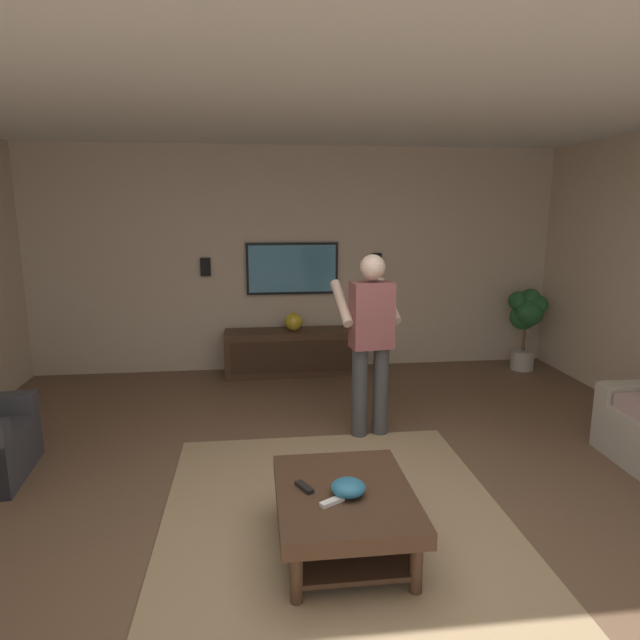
{
  "coord_description": "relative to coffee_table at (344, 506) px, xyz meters",
  "views": [
    {
      "loc": [
        -3.1,
        0.55,
        2.04
      ],
      "look_at": [
        1.06,
        0.05,
        1.17
      ],
      "focal_mm": 30.78,
      "sensor_mm": 36.0,
      "label": 1
    }
  ],
  "objects": [
    {
      "name": "tv",
      "position": [
        3.86,
        0.02,
        0.99
      ],
      "size": [
        0.05,
        1.14,
        0.64
      ],
      "rotation": [
        0.0,
        0.0,
        3.14
      ],
      "color": "black"
    },
    {
      "name": "wall_speaker_right",
      "position": [
        3.87,
        1.09,
        1.02
      ],
      "size": [
        0.06,
        0.12,
        0.22
      ],
      "primitive_type": "cube",
      "color": "black"
    },
    {
      "name": "area_rug",
      "position": [
        0.2,
        0.0,
        -0.29
      ],
      "size": [
        2.92,
        2.29,
        0.01
      ],
      "primitive_type": "cube",
      "color": "#9E8460",
      "rests_on": "ground"
    },
    {
      "name": "coffee_table",
      "position": [
        0.0,
        0.0,
        0.0
      ],
      "size": [
        1.0,
        0.8,
        0.4
      ],
      "color": "#422B1C",
      "rests_on": "ground"
    },
    {
      "name": "remote_black",
      "position": [
        0.04,
        0.23,
        0.12
      ],
      "size": [
        0.15,
        0.11,
        0.02
      ],
      "primitive_type": "cube",
      "rotation": [
        0.0,
        0.0,
        0.47
      ],
      "color": "black",
      "rests_on": "coffee_table"
    },
    {
      "name": "person_standing",
      "position": [
        1.68,
        -0.51,
        0.64
      ],
      "size": [
        0.58,
        0.59,
        1.64
      ],
      "rotation": [
        0.0,
        0.0,
        0.13
      ],
      "color": "#3F3F3F",
      "rests_on": "ground"
    },
    {
      "name": "vase_round",
      "position": [
        3.62,
        0.03,
        0.36
      ],
      "size": [
        0.22,
        0.22,
        0.22
      ],
      "primitive_type": "sphere",
      "color": "gold",
      "rests_on": "media_console"
    },
    {
      "name": "bowl",
      "position": [
        -0.06,
        -0.01,
        0.15
      ],
      "size": [
        0.2,
        0.2,
        0.09
      ],
      "primitive_type": "ellipsoid",
      "color": "teal",
      "rests_on": "coffee_table"
    },
    {
      "name": "potted_plant_tall",
      "position": [
        3.46,
        -2.89,
        0.38
      ],
      "size": [
        0.43,
        0.45,
        1.03
      ],
      "color": "#B7B2A8",
      "rests_on": "ground"
    },
    {
      "name": "ground_plane",
      "position": [
        0.17,
        -0.05,
        -0.3
      ],
      "size": [
        8.96,
        8.96,
        0.0
      ],
      "primitive_type": "plane",
      "color": "brown"
    },
    {
      "name": "ceiling_slab",
      "position": [
        0.17,
        -0.05,
        2.52
      ],
      "size": [
        7.66,
        6.74,
        0.1
      ],
      "primitive_type": "cube",
      "color": "white"
    },
    {
      "name": "wall_back_tv",
      "position": [
        3.95,
        -0.05,
        1.09
      ],
      "size": [
        0.1,
        6.74,
        2.77
      ],
      "primitive_type": "cube",
      "color": "#C6B299",
      "rests_on": "ground"
    },
    {
      "name": "media_console",
      "position": [
        3.62,
        0.02,
        -0.02
      ],
      "size": [
        0.45,
        1.7,
        0.55
      ],
      "rotation": [
        0.0,
        0.0,
        3.14
      ],
      "color": "#422B1C",
      "rests_on": "ground"
    },
    {
      "name": "wall_speaker_left",
      "position": [
        3.87,
        -1.04,
        1.06
      ],
      "size": [
        0.06,
        0.12,
        0.22
      ],
      "primitive_type": "cube",
      "color": "black"
    },
    {
      "name": "remote_white",
      "position": [
        -0.15,
        0.09,
        0.12
      ],
      "size": [
        0.11,
        0.15,
        0.02
      ],
      "primitive_type": "cube",
      "rotation": [
        0.0,
        0.0,
        2.1
      ],
      "color": "white",
      "rests_on": "coffee_table"
    }
  ]
}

